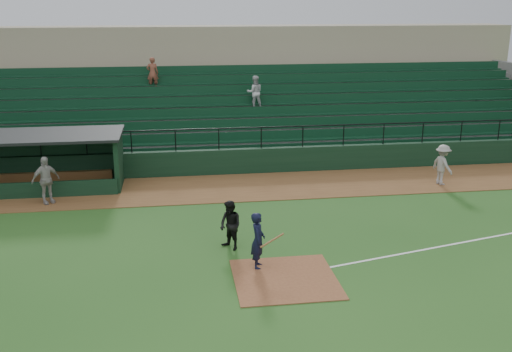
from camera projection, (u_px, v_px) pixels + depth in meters
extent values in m
plane|color=#24501A|center=(279.00, 265.00, 18.10)|extent=(90.00, 90.00, 0.00)
cube|color=brown|center=(246.00, 187.00, 25.68)|extent=(40.00, 4.00, 0.03)
cube|color=brown|center=(285.00, 279.00, 17.15)|extent=(3.00, 3.00, 0.03)
cube|color=white|center=(498.00, 236.00, 20.33)|extent=(17.49, 4.44, 0.01)
cube|color=black|center=(240.00, 161.00, 27.60)|extent=(36.00, 0.35, 1.20)
cylinder|color=black|center=(240.00, 128.00, 27.15)|extent=(36.00, 0.06, 0.06)
cube|color=slate|center=(230.00, 117.00, 31.91)|extent=(36.00, 9.00, 3.60)
cube|color=#0E361E|center=(230.00, 110.00, 31.31)|extent=(34.56, 8.00, 4.05)
cube|color=#9C9071|center=(219.00, 77.00, 37.67)|extent=(38.00, 3.00, 6.40)
cube|color=slate|center=(222.00, 72.00, 35.63)|extent=(36.00, 2.00, 0.20)
imported|color=silver|center=(255.00, 92.00, 31.52)|extent=(0.87, 0.68, 1.79)
imported|color=brown|center=(153.00, 73.00, 32.42)|extent=(0.65, 0.42, 1.77)
cube|color=black|center=(25.00, 156.00, 26.30)|extent=(8.50, 0.20, 2.30)
cube|color=black|center=(119.00, 160.00, 25.65)|extent=(0.20, 2.60, 2.30)
cube|color=black|center=(15.00, 136.00, 24.72)|extent=(8.90, 3.20, 0.12)
cube|color=olive|center=(25.00, 178.00, 26.18)|extent=(7.65, 0.40, 0.50)
cube|color=black|center=(12.00, 191.00, 24.01)|extent=(8.50, 0.12, 0.70)
imported|color=black|center=(258.00, 240.00, 17.67)|extent=(0.54, 0.72, 1.78)
cylinder|color=olive|center=(272.00, 240.00, 17.52)|extent=(0.79, 0.34, 0.35)
imported|color=black|center=(230.00, 225.00, 19.04)|extent=(0.98, 1.02, 1.65)
imported|color=#9D9793|center=(442.00, 165.00, 25.77)|extent=(0.95, 1.30, 1.80)
imported|color=#A6A19B|center=(46.00, 180.00, 23.29)|extent=(1.21, 1.03, 1.94)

